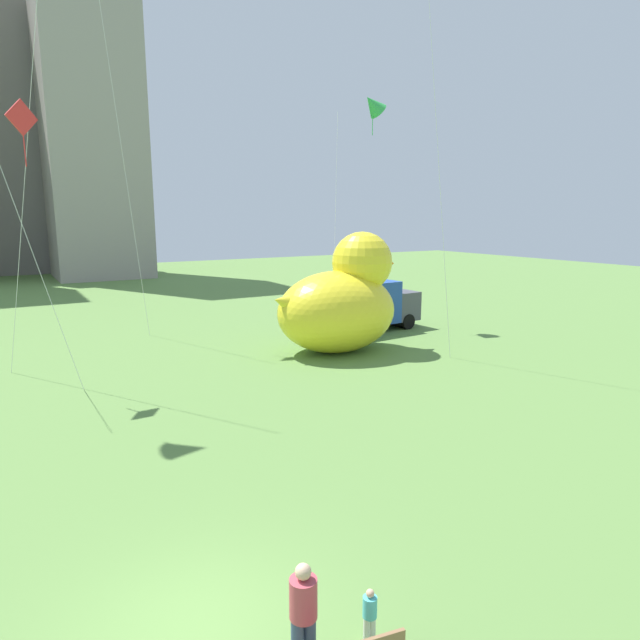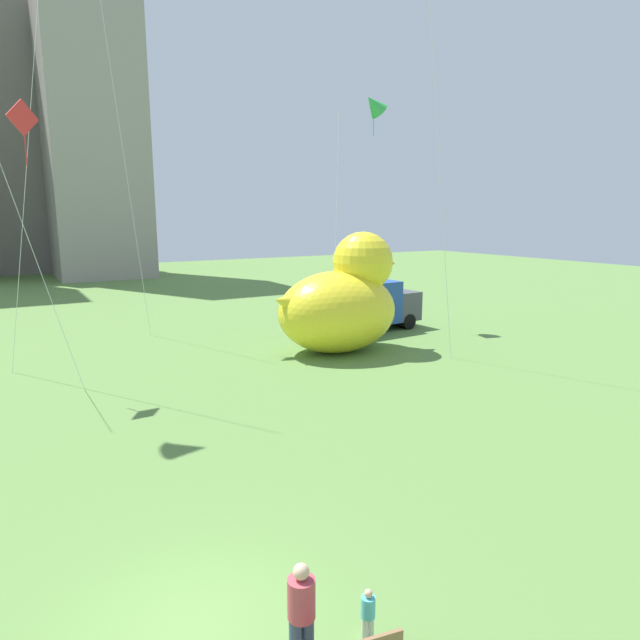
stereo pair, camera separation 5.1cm
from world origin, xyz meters
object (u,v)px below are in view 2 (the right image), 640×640
object	(u,v)px
box_truck	(372,306)
kite_red	(24,129)
kite_green	(374,105)
person_adult	(301,611)
giant_inflatable_duck	(342,301)
person_child	(368,613)

from	to	relation	value
box_truck	kite_red	world-z (taller)	kite_red
kite_red	kite_green	world-z (taller)	kite_green
person_adult	kite_green	world-z (taller)	kite_green
giant_inflatable_duck	kite_green	size ratio (longest dim) A/B	0.51
person_adult	person_child	size ratio (longest dim) A/B	1.82
giant_inflatable_duck	kite_green	xyz separation A→B (m)	(5.30, 4.96, 10.33)
person_adult	box_truck	world-z (taller)	box_truck
person_adult	person_child	distance (m)	1.20
box_truck	kite_red	xyz separation A→B (m)	(-17.19, -2.31, 8.16)
kite_green	giant_inflatable_duck	bearing A→B (deg)	-136.87
person_adult	box_truck	distance (m)	24.49
person_adult	giant_inflatable_duck	xyz separation A→B (m)	(10.97, 15.87, 1.54)
giant_inflatable_duck	person_adult	bearing A→B (deg)	-124.66
box_truck	kite_green	bearing A→B (deg)	56.63
person_child	kite_red	size ratio (longest dim) A/B	0.09
person_child	kite_red	bearing A→B (deg)	100.35
kite_red	kite_green	distance (m)	18.96
kite_red	person_adult	bearing A→B (deg)	-83.27
person_adult	giant_inflatable_duck	distance (m)	19.36
person_child	kite_red	distance (m)	19.53
box_truck	kite_red	distance (m)	19.17
person_adult	person_child	xyz separation A→B (m)	(1.11, -0.12, -0.42)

